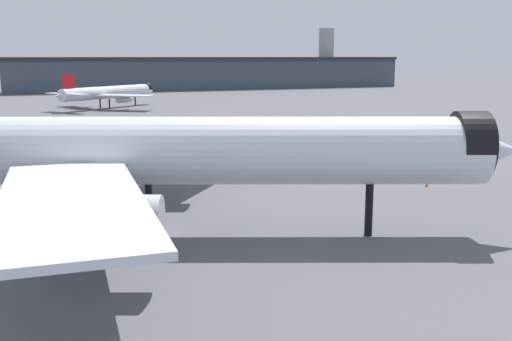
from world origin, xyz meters
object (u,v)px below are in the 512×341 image
at_px(airliner_near_gate, 167,152).
at_px(airliner_far_taxiway, 108,93).
at_px(baggage_tug_wing, 267,156).
at_px(traffic_cone_near_nose, 427,184).

distance_m(airliner_near_gate, airliner_far_taxiway, 128.86).
height_order(airliner_near_gate, airliner_far_taxiway, airliner_near_gate).
relative_size(baggage_tug_wing, traffic_cone_near_nose, 6.02).
xyz_separation_m(airliner_near_gate, traffic_cone_near_nose, (31.48, 9.92, -6.83)).
bearing_deg(traffic_cone_near_nose, airliner_near_gate, -162.51).
bearing_deg(traffic_cone_near_nose, airliner_far_taxiway, 103.51).
relative_size(airliner_near_gate, baggage_tug_wing, 15.92).
bearing_deg(baggage_tug_wing, traffic_cone_near_nose, -32.50).
bearing_deg(baggage_tug_wing, airliner_near_gate, -96.57).
xyz_separation_m(airliner_far_taxiway, traffic_cone_near_nose, (28.56, -118.88, -4.22)).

